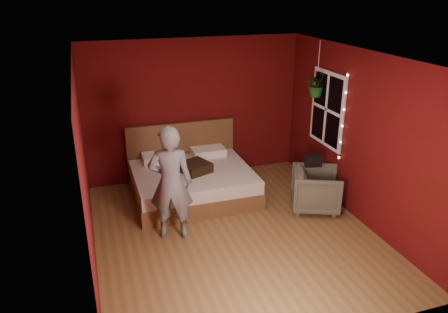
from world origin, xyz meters
TOP-DOWN VIEW (x-y plane):
  - floor at (0.00, 0.00)m, footprint 4.50×4.50m
  - room_walls at (0.00, 0.00)m, footprint 4.04×4.54m
  - window at (1.97, 0.90)m, footprint 0.05×0.97m
  - fairy_lights at (1.94, 0.38)m, footprint 0.04×0.04m
  - bed at (-0.29, 1.44)m, footprint 2.01×1.71m
  - person at (-0.88, 0.21)m, footprint 0.71×0.56m
  - armchair at (1.52, 0.30)m, footprint 0.99×0.98m
  - handbag at (1.53, 0.48)m, footprint 0.29×0.19m
  - throw_pillow at (-0.26, 1.27)m, footprint 0.58×0.58m
  - hanging_plant at (1.88, 1.16)m, footprint 0.38×0.33m

SIDE VIEW (x-z plane):
  - floor at x=0.00m, z-range 0.00..0.00m
  - bed at x=-0.29m, z-range -0.27..0.84m
  - armchair at x=1.52m, z-range 0.00..0.69m
  - throw_pillow at x=-0.26m, z-range 0.50..0.66m
  - handbag at x=1.53m, z-range 0.69..0.88m
  - person at x=-0.88m, z-range 0.00..1.70m
  - fairy_lights at x=1.94m, z-range 0.77..2.22m
  - window at x=1.97m, z-range 0.87..2.14m
  - room_walls at x=0.00m, z-range 0.37..2.99m
  - hanging_plant at x=1.88m, z-range 1.41..2.34m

